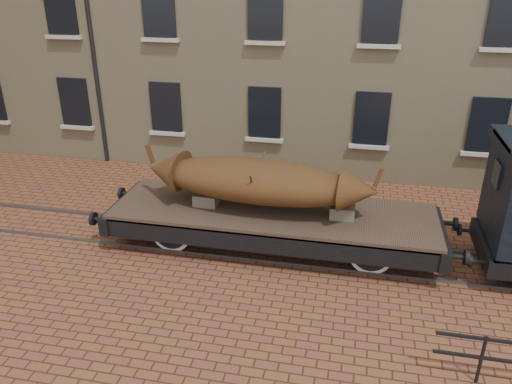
# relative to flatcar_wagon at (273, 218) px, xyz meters

# --- Properties ---
(ground) EXTENTS (90.00, 90.00, 0.00)m
(ground) POSITION_rel_flatcar_wagon_xyz_m (1.32, 0.00, -0.86)
(ground) COLOR brown
(rail_track) EXTENTS (30.00, 1.52, 0.06)m
(rail_track) POSITION_rel_flatcar_wagon_xyz_m (1.32, 0.00, -0.83)
(rail_track) COLOR #59595E
(rail_track) RESTS_ON ground
(flatcar_wagon) EXTENTS (9.12, 2.47, 1.38)m
(flatcar_wagon) POSITION_rel_flatcar_wagon_xyz_m (0.00, 0.00, 0.00)
(flatcar_wagon) COLOR #46392C
(flatcar_wagon) RESTS_ON ground
(iron_boat) EXTENTS (5.94, 1.95, 1.45)m
(iron_boat) POSITION_rel_flatcar_wagon_xyz_m (-0.39, -0.00, 0.98)
(iron_boat) COLOR #542C0C
(iron_boat) RESTS_ON flatcar_wagon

